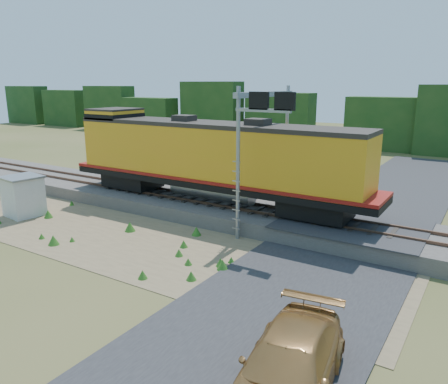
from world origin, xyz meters
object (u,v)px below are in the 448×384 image
Objects in this scene: locomotive at (208,157)px; car at (288,367)px; shed at (23,196)px; signal_gantry at (266,124)px.

locomotive is 16.12m from car.
car is (10.52, -11.92, -2.68)m from locomotive.
shed is 0.44× the size of car.
locomotive is 3.61× the size of car.
locomotive is at bearing 123.32° from car.
signal_gantry reaches higher than shed.
shed is 0.32× the size of signal_gantry.
signal_gantry is (4.07, -0.68, 2.15)m from locomotive.
car is at bearing -60.15° from signal_gantry.
shed is at bearing -145.96° from locomotive.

